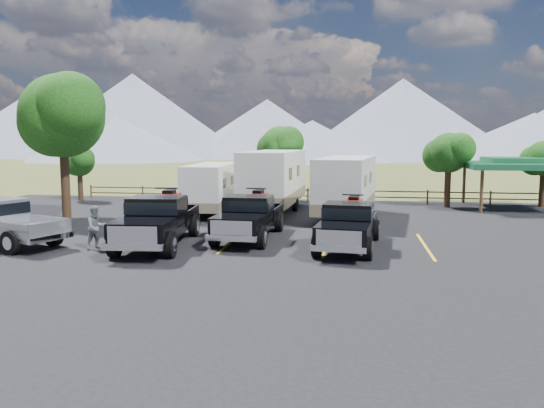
# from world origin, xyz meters

# --- Properties ---
(ground) EXTENTS (320.00, 320.00, 0.00)m
(ground) POSITION_xyz_m (0.00, 0.00, 0.00)
(ground) COLOR #525C27
(ground) RESTS_ON ground
(asphalt_lot) EXTENTS (44.00, 34.00, 0.04)m
(asphalt_lot) POSITION_xyz_m (0.00, 3.00, 0.02)
(asphalt_lot) COLOR black
(asphalt_lot) RESTS_ON ground
(stall_lines) EXTENTS (12.12, 5.50, 0.01)m
(stall_lines) POSITION_xyz_m (0.00, 4.00, 0.04)
(stall_lines) COLOR yellow
(stall_lines) RESTS_ON asphalt_lot
(tree_big_nw) EXTENTS (5.54, 5.18, 7.84)m
(tree_big_nw) POSITION_xyz_m (-12.55, 9.03, 5.60)
(tree_big_nw) COLOR black
(tree_big_nw) RESTS_ON ground
(tree_ne_a) EXTENTS (3.11, 2.92, 4.76)m
(tree_ne_a) POSITION_xyz_m (8.97, 17.01, 3.48)
(tree_ne_a) COLOR black
(tree_ne_a) RESTS_ON ground
(tree_ne_b) EXTENTS (2.77, 2.59, 4.27)m
(tree_ne_b) POSITION_xyz_m (14.98, 18.01, 3.13)
(tree_ne_b) COLOR black
(tree_ne_b) RESTS_ON ground
(tree_north) EXTENTS (3.46, 3.24, 5.25)m
(tree_north) POSITION_xyz_m (-2.03, 19.02, 3.83)
(tree_north) COLOR black
(tree_north) RESTS_ON ground
(tree_nw_small) EXTENTS (2.59, 2.43, 3.85)m
(tree_nw_small) POSITION_xyz_m (-16.02, 17.01, 2.78)
(tree_nw_small) COLOR black
(tree_nw_small) RESTS_ON ground
(rail_fence) EXTENTS (36.12, 0.12, 1.00)m
(rail_fence) POSITION_xyz_m (2.00, 18.50, 0.61)
(rail_fence) COLOR brown
(rail_fence) RESTS_ON ground
(pavilion) EXTENTS (6.20, 6.20, 3.22)m
(pavilion) POSITION_xyz_m (13.00, 17.00, 2.79)
(pavilion) COLOR brown
(pavilion) RESTS_ON ground
(mountain_range) EXTENTS (209.00, 71.00, 20.00)m
(mountain_range) POSITION_xyz_m (-7.63, 105.98, 7.87)
(mountain_range) COLOR gray
(mountain_range) RESTS_ON ground
(rig_left) EXTENTS (2.88, 6.93, 2.26)m
(rig_left) POSITION_xyz_m (-4.77, 2.60, 1.13)
(rig_left) COLOR black
(rig_left) RESTS_ON asphalt_lot
(rig_center) EXTENTS (2.41, 6.37, 2.10)m
(rig_center) POSITION_xyz_m (-1.38, 4.69, 1.05)
(rig_center) COLOR black
(rig_center) RESTS_ON asphalt_lot
(rig_right) EXTENTS (2.65, 6.26, 2.03)m
(rig_right) POSITION_xyz_m (2.92, 3.29, 1.02)
(rig_right) COLOR black
(rig_right) RESTS_ON asphalt_lot
(trailer_left) EXTENTS (2.46, 8.32, 2.89)m
(trailer_left) POSITION_xyz_m (-5.01, 11.81, 1.55)
(trailer_left) COLOR silver
(trailer_left) RESTS_ON asphalt_lot
(trailer_center) EXTENTS (3.04, 10.42, 3.62)m
(trailer_center) POSITION_xyz_m (-1.62, 13.32, 1.93)
(trailer_center) COLOR silver
(trailer_center) RESTS_ON asphalt_lot
(trailer_right) EXTENTS (3.42, 9.66, 3.34)m
(trailer_right) POSITION_xyz_m (2.69, 11.22, 1.79)
(trailer_right) COLOR silver
(trailer_right) RESTS_ON asphalt_lot
(person_a) EXTENTS (0.70, 0.47, 1.87)m
(person_a) POSITION_xyz_m (-5.31, 2.71, 0.97)
(person_a) COLOR silver
(person_a) RESTS_ON asphalt_lot
(person_b) EXTENTS (1.03, 1.07, 1.73)m
(person_b) POSITION_xyz_m (-6.92, 1.46, 0.91)
(person_b) COLOR slate
(person_b) RESTS_ON asphalt_lot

